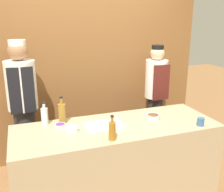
{
  "coord_description": "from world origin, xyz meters",
  "views": [
    {
      "loc": [
        -0.91,
        -2.37,
        1.98
      ],
      "look_at": [
        0.0,
        0.16,
        1.17
      ],
      "focal_mm": 42.0,
      "sensor_mm": 36.0,
      "label": 1
    }
  ],
  "objects_px": {
    "bottle_amber": "(112,130)",
    "chef_right": "(155,96)",
    "cutting_board": "(104,125)",
    "chef_left": "(23,106)",
    "sauce_bowl_white": "(72,129)",
    "bottle_clear": "(45,116)",
    "bottle_vinegar": "(62,113)",
    "cup_blue": "(201,122)",
    "sauce_bowl_purple": "(60,126)",
    "sauce_bowl_brown": "(153,116)"
  },
  "relations": [
    {
      "from": "bottle_amber",
      "to": "chef_right",
      "type": "height_order",
      "value": "chef_right"
    },
    {
      "from": "sauce_bowl_brown",
      "to": "cup_blue",
      "type": "bearing_deg",
      "value": -42.45
    },
    {
      "from": "bottle_amber",
      "to": "sauce_bowl_white",
      "type": "bearing_deg",
      "value": 135.04
    },
    {
      "from": "sauce_bowl_purple",
      "to": "bottle_vinegar",
      "type": "bearing_deg",
      "value": 70.79
    },
    {
      "from": "bottle_amber",
      "to": "bottle_vinegar",
      "type": "relative_size",
      "value": 0.81
    },
    {
      "from": "chef_left",
      "to": "sauce_bowl_white",
      "type": "bearing_deg",
      "value": -61.71
    },
    {
      "from": "chef_right",
      "to": "bottle_amber",
      "type": "bearing_deg",
      "value": -133.69
    },
    {
      "from": "sauce_bowl_brown",
      "to": "cup_blue",
      "type": "relative_size",
      "value": 1.86
    },
    {
      "from": "bottle_vinegar",
      "to": "chef_left",
      "type": "bearing_deg",
      "value": 124.35
    },
    {
      "from": "bottle_vinegar",
      "to": "sauce_bowl_white",
      "type": "bearing_deg",
      "value": -78.42
    },
    {
      "from": "cutting_board",
      "to": "bottle_clear",
      "type": "bearing_deg",
      "value": 155.45
    },
    {
      "from": "cutting_board",
      "to": "cup_blue",
      "type": "xyz_separation_m",
      "value": [
        0.96,
        -0.33,
        0.03
      ]
    },
    {
      "from": "sauce_bowl_brown",
      "to": "chef_right",
      "type": "xyz_separation_m",
      "value": [
        0.45,
        0.77,
        -0.03
      ]
    },
    {
      "from": "cutting_board",
      "to": "chef_right",
      "type": "relative_size",
      "value": 0.25
    },
    {
      "from": "bottle_clear",
      "to": "chef_left",
      "type": "height_order",
      "value": "chef_left"
    },
    {
      "from": "bottle_clear",
      "to": "chef_left",
      "type": "distance_m",
      "value": 0.56
    },
    {
      "from": "sauce_bowl_purple",
      "to": "bottle_clear",
      "type": "relative_size",
      "value": 0.48
    },
    {
      "from": "sauce_bowl_white",
      "to": "chef_left",
      "type": "bearing_deg",
      "value": 118.29
    },
    {
      "from": "sauce_bowl_purple",
      "to": "chef_left",
      "type": "relative_size",
      "value": 0.07
    },
    {
      "from": "sauce_bowl_brown",
      "to": "cup_blue",
      "type": "height_order",
      "value": "cup_blue"
    },
    {
      "from": "sauce_bowl_white",
      "to": "cutting_board",
      "type": "distance_m",
      "value": 0.34
    },
    {
      "from": "cutting_board",
      "to": "sauce_bowl_brown",
      "type": "bearing_deg",
      "value": 1.64
    },
    {
      "from": "cutting_board",
      "to": "bottle_amber",
      "type": "xyz_separation_m",
      "value": [
        -0.03,
        -0.33,
        0.08
      ]
    },
    {
      "from": "bottle_clear",
      "to": "bottle_amber",
      "type": "distance_m",
      "value": 0.8
    },
    {
      "from": "sauce_bowl_white",
      "to": "chef_left",
      "type": "distance_m",
      "value": 0.91
    },
    {
      "from": "bottle_clear",
      "to": "bottle_vinegar",
      "type": "height_order",
      "value": "bottle_vinegar"
    },
    {
      "from": "sauce_bowl_brown",
      "to": "cutting_board",
      "type": "relative_size",
      "value": 0.39
    },
    {
      "from": "sauce_bowl_purple",
      "to": "bottle_clear",
      "type": "xyz_separation_m",
      "value": [
        -0.14,
        0.15,
        0.07
      ]
    },
    {
      "from": "sauce_bowl_white",
      "to": "cup_blue",
      "type": "xyz_separation_m",
      "value": [
        1.3,
        -0.31,
        0.02
      ]
    },
    {
      "from": "bottle_amber",
      "to": "chef_right",
      "type": "distance_m",
      "value": 1.54
    },
    {
      "from": "sauce_bowl_white",
      "to": "bottle_amber",
      "type": "bearing_deg",
      "value": -44.96
    },
    {
      "from": "bottle_amber",
      "to": "cup_blue",
      "type": "distance_m",
      "value": 0.98
    },
    {
      "from": "bottle_vinegar",
      "to": "chef_right",
      "type": "xyz_separation_m",
      "value": [
        1.43,
        0.56,
        -0.12
      ]
    },
    {
      "from": "bottle_amber",
      "to": "chef_left",
      "type": "height_order",
      "value": "chef_left"
    },
    {
      "from": "sauce_bowl_white",
      "to": "bottle_clear",
      "type": "relative_size",
      "value": 0.59
    },
    {
      "from": "bottle_vinegar",
      "to": "chef_left",
      "type": "xyz_separation_m",
      "value": [
        -0.38,
        0.56,
        -0.06
      ]
    },
    {
      "from": "cutting_board",
      "to": "sauce_bowl_purple",
      "type": "bearing_deg",
      "value": 166.01
    },
    {
      "from": "sauce_bowl_white",
      "to": "sauce_bowl_purple",
      "type": "bearing_deg",
      "value": 127.94
    },
    {
      "from": "bottle_clear",
      "to": "chef_left",
      "type": "bearing_deg",
      "value": 110.85
    },
    {
      "from": "sauce_bowl_brown",
      "to": "cutting_board",
      "type": "distance_m",
      "value": 0.58
    },
    {
      "from": "sauce_bowl_white",
      "to": "chef_left",
      "type": "relative_size",
      "value": 0.08
    },
    {
      "from": "cup_blue",
      "to": "sauce_bowl_purple",
      "type": "bearing_deg",
      "value": 162.69
    },
    {
      "from": "bottle_amber",
      "to": "bottle_vinegar",
      "type": "distance_m",
      "value": 0.67
    },
    {
      "from": "cutting_board",
      "to": "sauce_bowl_white",
      "type": "bearing_deg",
      "value": -178.22
    },
    {
      "from": "cup_blue",
      "to": "chef_left",
      "type": "xyz_separation_m",
      "value": [
        -1.73,
        1.11,
        0.02
      ]
    },
    {
      "from": "cutting_board",
      "to": "bottle_amber",
      "type": "bearing_deg",
      "value": -94.57
    },
    {
      "from": "chef_left",
      "to": "cutting_board",
      "type": "bearing_deg",
      "value": -45.59
    },
    {
      "from": "chef_right",
      "to": "cutting_board",
      "type": "bearing_deg",
      "value": -142.8
    },
    {
      "from": "sauce_bowl_brown",
      "to": "cup_blue",
      "type": "xyz_separation_m",
      "value": [
        0.37,
        -0.34,
        0.02
      ]
    },
    {
      "from": "sauce_bowl_purple",
      "to": "chef_right",
      "type": "height_order",
      "value": "chef_right"
    }
  ]
}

